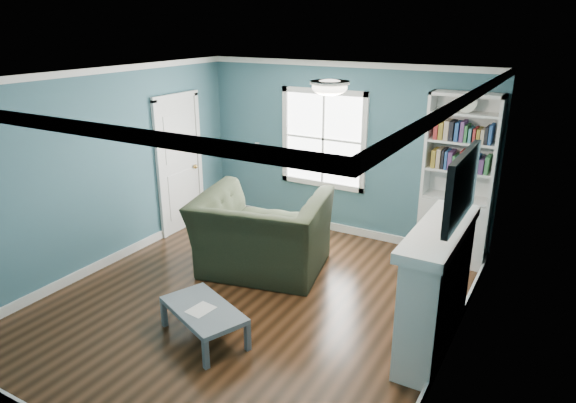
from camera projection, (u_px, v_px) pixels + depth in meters
The scene contains 13 objects.
floor at pixel (251, 302), 6.07m from camera, with size 5.00×5.00×0.00m, color black.
room_walls at pixel (248, 173), 5.54m from camera, with size 5.00×5.00×5.00m.
trim at pixel (249, 203), 5.66m from camera, with size 4.50×5.00×2.60m.
window at pixel (323, 139), 7.76m from camera, with size 1.40×0.06×1.50m.
bookshelf at pixel (456, 197), 6.82m from camera, with size 0.90×0.35×2.31m.
fireplace at pixel (437, 290), 5.05m from camera, with size 0.44×1.58×1.30m.
tv at pixel (462, 187), 4.63m from camera, with size 0.06×1.10×0.65m, color black.
door at pixel (180, 163), 7.90m from camera, with size 0.12×0.98×2.17m.
ceiling_fixture at pixel (330, 86), 4.88m from camera, with size 0.38×0.38×0.15m.
light_switch at pixel (257, 146), 8.40m from camera, with size 0.08×0.01×0.12m, color white.
recliner at pixel (262, 221), 6.61m from camera, with size 1.61×1.04×1.40m, color black.
coffee_table at pixel (203, 312), 5.29m from camera, with size 1.10×0.86×0.35m.
paper_sheet at pixel (201, 310), 5.24m from camera, with size 0.21×0.27×0.00m, color white.
Camera 1 is at (3.02, -4.41, 3.14)m, focal length 32.00 mm.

